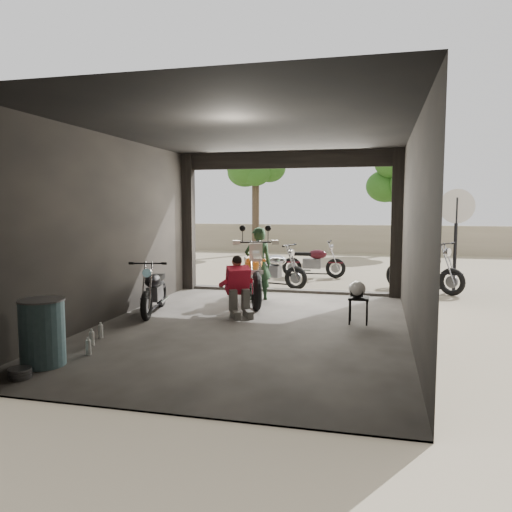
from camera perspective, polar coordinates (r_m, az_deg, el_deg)
The scene contains 16 objects.
ground at distance 8.24m, azimuth -0.68°, elevation -8.25°, with size 80.00×80.00×0.00m, color #7A6D56.
garage at distance 8.56m, azimuth 0.23°, elevation 0.95°, with size 7.00×7.13×3.20m.
boundary_wall at distance 21.88m, azimuth 8.56°, elevation 1.99°, with size 18.00×0.30×1.20m, color gray.
tree_left at distance 20.95m, azimuth -0.05°, elevation 11.16°, with size 2.20×2.20×5.60m.
tree_right at distance 21.81m, azimuth 16.13°, elevation 9.60°, with size 2.20×2.20×5.00m.
main_bike at distance 10.22m, azimuth -0.37°, elevation -1.68°, with size 0.83×2.02×1.35m, color beige, non-canonical shape.
left_bike at distance 9.41m, azimuth -11.57°, elevation -3.47°, with size 0.62×1.50×1.01m, color black, non-canonical shape.
outside_bike_a at distance 12.14m, azimuth 1.84°, elevation -1.13°, with size 0.66×1.61×1.09m, color black, non-canonical shape.
outside_bike_b at distance 14.00m, azimuth 6.60°, elevation -0.35°, with size 0.64×1.54×1.04m, color #431018, non-canonical shape.
outside_bike_c at distance 12.22m, azimuth 18.63°, elevation -1.18°, with size 0.72×1.74×1.18m, color black, non-canonical shape.
rider at distance 10.49m, azimuth 0.24°, elevation -0.92°, with size 0.57×0.37×1.56m, color black.
mechanic at distance 8.96m, azimuth -1.92°, elevation -3.66°, with size 0.54×0.73×1.06m, color red, non-canonical shape.
stool at distance 8.59m, azimuth 11.65°, elevation -5.09°, with size 0.34×0.34×0.47m.
helmet at distance 8.54m, azimuth 11.47°, elevation -3.71°, with size 0.29×0.30×0.27m, color white.
oil_drum at distance 6.77m, azimuth -23.23°, elevation -8.15°, with size 0.54×0.54×0.84m, color #446A73.
sign_post at distance 12.45m, azimuth 21.91°, elevation 3.56°, with size 0.80×0.08×2.39m.
Camera 1 is at (2.01, -7.74, 1.98)m, focal length 35.00 mm.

